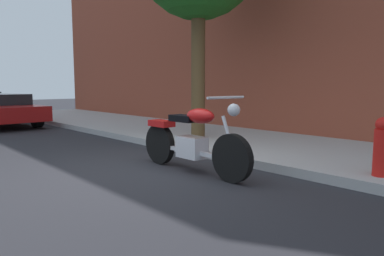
{
  "coord_description": "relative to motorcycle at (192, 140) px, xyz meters",
  "views": [
    {
      "loc": [
        4.61,
        -3.04,
        1.31
      ],
      "look_at": [
        0.59,
        0.56,
        0.67
      ],
      "focal_mm": 34.06,
      "sensor_mm": 36.0,
      "label": 1
    }
  ],
  "objects": [
    {
      "name": "ground_plane",
      "position": [
        -0.58,
        -0.56,
        -0.48
      ],
      "size": [
        60.0,
        60.0,
        0.0
      ],
      "primitive_type": "plane",
      "color": "#28282D"
    },
    {
      "name": "fire_hydrant",
      "position": [
        2.22,
        1.27,
        -0.03
      ],
      "size": [
        0.2,
        0.2,
        0.91
      ],
      "color": "red",
      "rests_on": "ground"
    },
    {
      "name": "sidewalk",
      "position": [
        -0.58,
        2.48,
        -0.41
      ],
      "size": [
        25.35,
        3.25,
        0.14
      ],
      "primitive_type": "cube",
      "color": "#AAAAAA",
      "rests_on": "ground"
    },
    {
      "name": "motorcycle",
      "position": [
        0.0,
        0.0,
        0.0
      ],
      "size": [
        2.27,
        0.7,
        1.16
      ],
      "color": "black",
      "rests_on": "ground"
    }
  ]
}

